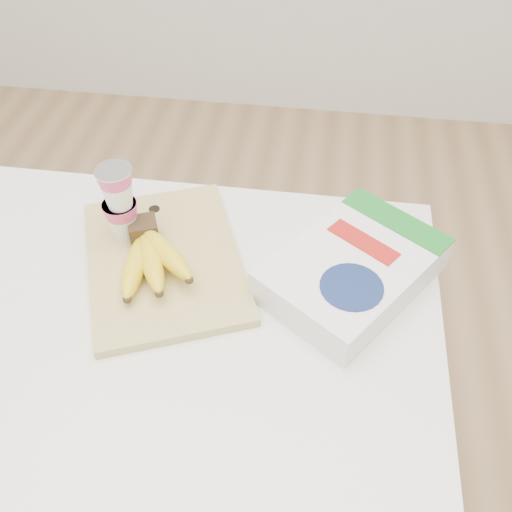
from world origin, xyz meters
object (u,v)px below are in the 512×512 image
at_px(cutting_board, 164,260).
at_px(yogurt_stack, 119,201).
at_px(cereal_box, 353,269).
at_px(table, 134,442).
at_px(bananas, 150,256).

xyz_separation_m(cutting_board, yogurt_stack, (-0.08, 0.04, 0.08)).
bearing_deg(yogurt_stack, cereal_box, -5.76).
distance_m(table, cutting_board, 0.44).
bearing_deg(table, cutting_board, 60.80).
bearing_deg(cereal_box, yogurt_stack, -150.16).
distance_m(cutting_board, yogurt_stack, 0.12).
distance_m(table, cereal_box, 0.60).
distance_m(yogurt_stack, cereal_box, 0.40).
height_order(table, bananas, bananas).
xyz_separation_m(bananas, cereal_box, (0.33, 0.03, -0.01)).
height_order(table, yogurt_stack, yogurt_stack).
bearing_deg(cutting_board, table, -141.62).
bearing_deg(bananas, cereal_box, 4.58).
relative_size(table, cutting_board, 3.14).
xyz_separation_m(bananas, yogurt_stack, (-0.06, 0.07, 0.05)).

